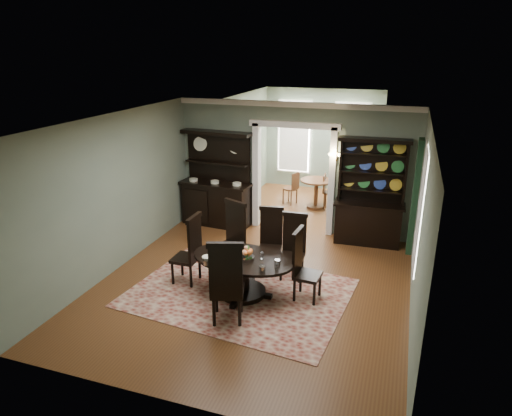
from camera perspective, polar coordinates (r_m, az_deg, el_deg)
The scene contains 19 objects.
room at distance 7.82m, azimuth -0.50°, elevation 0.41°, with size 5.51×6.01×3.01m.
parlor at distance 12.97m, azimuth 7.49°, elevation 7.72°, with size 3.51×3.50×3.01m.
doorway_trim at distance 10.53m, azimuth 4.76°, elevation 5.63°, with size 2.08×0.25×2.57m.
right_window at distance 8.27m, azimuth 19.53°, elevation 0.51°, with size 0.15×1.47×2.12m.
wall_sconce at distance 10.15m, azimuth 9.84°, elevation 6.45°, with size 0.27×0.21×0.21m.
rug at distance 8.25m, azimuth -2.12°, elevation -10.52°, with size 3.71×2.69×0.01m, color maroon.
dining_table at distance 7.97m, azimuth -1.68°, elevation -7.62°, with size 1.95×1.88×0.72m.
centerpiece at distance 7.79m, azimuth -1.26°, elevation -5.97°, with size 1.41×0.91×0.23m.
chair_far_left at distance 8.78m, azimuth -2.97°, elevation -3.33°, with size 0.66×0.65×1.39m.
chair_far_mid at distance 8.87m, azimuth 1.87°, elevation -3.59°, with size 0.53×0.52×1.24m.
chair_far_right at distance 8.58m, azimuth 4.71°, elevation -4.46°, with size 0.49×0.46×1.25m.
chair_end_left at distance 8.36m, azimuth -8.17°, elevation -4.97°, with size 0.47×0.51×1.33m.
chair_end_right at distance 7.84m, azimuth 5.79°, elevation -6.86°, with size 0.48×0.50×1.26m.
chair_near at distance 7.07m, azimuth -3.71°, elevation -9.08°, with size 0.66×0.64×1.44m.
sideboard at distance 11.08m, azimuth -4.94°, elevation 1.91°, with size 1.77×0.75×2.28m.
welsh_dresser at distance 10.25m, azimuth 13.99°, elevation 0.21°, with size 1.52×0.61×2.34m.
parlor_table at distance 12.34m, azimuth 7.53°, elevation 2.30°, with size 0.85×0.85×0.79m.
parlor_chair_left at distance 12.59m, azimuth 4.54°, elevation 2.62°, with size 0.43×0.42×0.91m.
parlor_chair_right at distance 12.36m, azimuth 8.99°, elevation 2.18°, with size 0.39×0.39×0.93m.
Camera 1 is at (2.41, -6.94, 4.14)m, focal length 32.00 mm.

